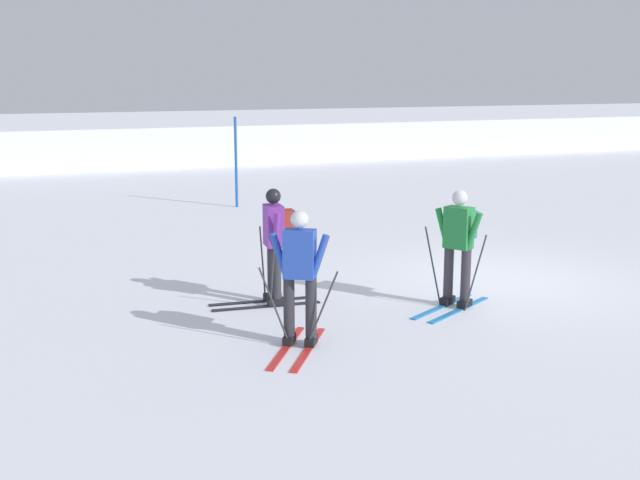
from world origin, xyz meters
name	(u,v)px	position (x,y,z in m)	size (l,w,h in m)	color
ground_plane	(500,281)	(0.00, 0.00, 0.00)	(120.00, 120.00, 0.00)	white
far_snow_ridge	(208,139)	(0.00, 21.02, 0.72)	(80.00, 7.42, 1.44)	white
skier_blue	(300,271)	(-4.08, -1.79, 0.95)	(1.17, 1.55, 1.71)	red
skier_purple	(275,240)	(-3.82, 0.05, 0.96)	(1.62, 1.00, 1.71)	black
skier_green	(459,242)	(-1.39, -1.01, 0.96)	(1.57, 1.13, 1.71)	#237AC6
trail_marker_pole	(236,162)	(-2.12, 8.65, 1.13)	(0.07, 0.07, 2.26)	#1E56AD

